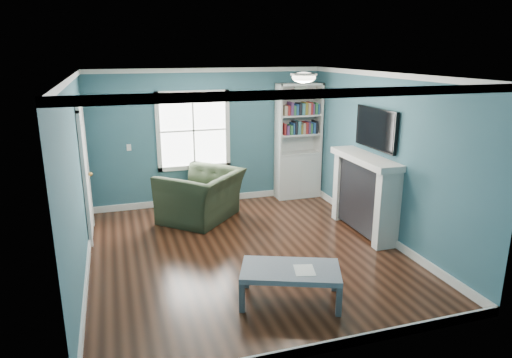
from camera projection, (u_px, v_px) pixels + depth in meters
name	position (u px, v px, depth m)	size (l,w,h in m)	color
floor	(246.00, 252.00, 6.82)	(5.00, 5.00, 0.00)	black
room_walls	(246.00, 149.00, 6.39)	(5.00, 5.00, 5.00)	#325E6C
trim	(246.00, 173.00, 6.48)	(4.50, 5.00, 2.60)	white
window	(193.00, 131.00, 8.62)	(1.40, 0.06, 1.50)	white
bookshelf	(298.00, 153.00, 9.19)	(0.90, 0.35, 2.31)	silver
fireplace	(365.00, 195.00, 7.43)	(0.44, 1.58, 1.30)	black
tv	(376.00, 129.00, 7.17)	(0.06, 1.10, 0.65)	black
door	(85.00, 172.00, 7.16)	(0.12, 0.98, 2.17)	silver
ceiling_fixture	(304.00, 77.00, 6.48)	(0.38, 0.38, 0.15)	white
light_switch	(129.00, 147.00, 8.33)	(0.08, 0.01, 0.12)	white
recliner	(201.00, 188.00, 8.02)	(1.33, 0.86, 1.16)	#242E1D
coffee_table	(290.00, 273.00, 5.41)	(1.32, 1.02, 0.42)	#444B52
paper_sheet	(304.00, 270.00, 5.35)	(0.23, 0.29, 0.00)	white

